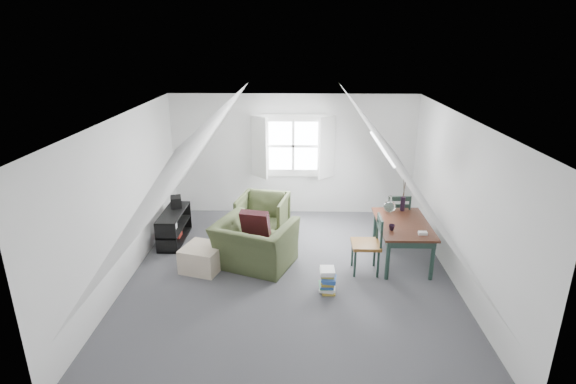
{
  "coord_description": "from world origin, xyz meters",
  "views": [
    {
      "loc": [
        0.12,
        -6.24,
        3.6
      ],
      "look_at": [
        -0.05,
        0.6,
        1.2
      ],
      "focal_mm": 28.0,
      "sensor_mm": 36.0,
      "label": 1
    }
  ],
  "objects_px": {
    "armchair_far": "(263,236)",
    "ottoman": "(203,258)",
    "magazine_stack": "(328,281)",
    "dining_table": "(403,228)",
    "armchair_near": "(255,265)",
    "dining_chair_near": "(368,243)",
    "dining_chair_far": "(396,216)",
    "media_shelf": "(174,228)"
  },
  "relations": [
    {
      "from": "armchair_near",
      "to": "dining_table",
      "type": "height_order",
      "value": "dining_table"
    },
    {
      "from": "ottoman",
      "to": "dining_table",
      "type": "relative_size",
      "value": 0.43
    },
    {
      "from": "dining_chair_near",
      "to": "media_shelf",
      "type": "xyz_separation_m",
      "value": [
        -3.38,
        1.04,
        -0.24
      ]
    },
    {
      "from": "dining_chair_far",
      "to": "media_shelf",
      "type": "relative_size",
      "value": 0.85
    },
    {
      "from": "magazine_stack",
      "to": "dining_chair_far",
      "type": "bearing_deg",
      "value": 52.8
    },
    {
      "from": "media_shelf",
      "to": "armchair_near",
      "type": "bearing_deg",
      "value": -24.72
    },
    {
      "from": "armchair_far",
      "to": "dining_table",
      "type": "distance_m",
      "value": 2.62
    },
    {
      "from": "dining_table",
      "to": "dining_chair_near",
      "type": "distance_m",
      "value": 0.73
    },
    {
      "from": "magazine_stack",
      "to": "armchair_far",
      "type": "bearing_deg",
      "value": 119.64
    },
    {
      "from": "armchair_far",
      "to": "dining_chair_near",
      "type": "bearing_deg",
      "value": -25.21
    },
    {
      "from": "dining_chair_far",
      "to": "media_shelf",
      "type": "bearing_deg",
      "value": -10.77
    },
    {
      "from": "armchair_near",
      "to": "ottoman",
      "type": "bearing_deg",
      "value": 30.98
    },
    {
      "from": "ottoman",
      "to": "dining_chair_near",
      "type": "xyz_separation_m",
      "value": [
        2.64,
        -0.01,
        0.3
      ]
    },
    {
      "from": "armchair_near",
      "to": "ottoman",
      "type": "height_order",
      "value": "ottoman"
    },
    {
      "from": "armchair_far",
      "to": "ottoman",
      "type": "relative_size",
      "value": 1.49
    },
    {
      "from": "dining_table",
      "to": "media_shelf",
      "type": "distance_m",
      "value": 4.06
    },
    {
      "from": "armchair_near",
      "to": "dining_chair_near",
      "type": "relative_size",
      "value": 1.25
    },
    {
      "from": "armchair_far",
      "to": "ottoman",
      "type": "height_order",
      "value": "armchair_far"
    },
    {
      "from": "ottoman",
      "to": "dining_chair_far",
      "type": "distance_m",
      "value": 3.51
    },
    {
      "from": "armchair_far",
      "to": "ottoman",
      "type": "distance_m",
      "value": 1.58
    },
    {
      "from": "armchair_far",
      "to": "media_shelf",
      "type": "height_order",
      "value": "media_shelf"
    },
    {
      "from": "media_shelf",
      "to": "dining_chair_near",
      "type": "bearing_deg",
      "value": -12.42
    },
    {
      "from": "dining_chair_far",
      "to": "dining_chair_near",
      "type": "distance_m",
      "value": 1.32
    },
    {
      "from": "dining_table",
      "to": "dining_chair_far",
      "type": "bearing_deg",
      "value": 90.46
    },
    {
      "from": "dining_chair_near",
      "to": "media_shelf",
      "type": "distance_m",
      "value": 3.55
    },
    {
      "from": "armchair_far",
      "to": "armchair_near",
      "type": "bearing_deg",
      "value": -80.69
    },
    {
      "from": "dining_table",
      "to": "dining_chair_far",
      "type": "relative_size",
      "value": 1.47
    },
    {
      "from": "ottoman",
      "to": "magazine_stack",
      "type": "bearing_deg",
      "value": -17.8
    },
    {
      "from": "armchair_far",
      "to": "dining_table",
      "type": "xyz_separation_m",
      "value": [
        2.38,
        -0.93,
        0.6
      ]
    },
    {
      "from": "armchair_far",
      "to": "dining_chair_far",
      "type": "distance_m",
      "value": 2.49
    },
    {
      "from": "dining_table",
      "to": "ottoman",
      "type": "bearing_deg",
      "value": -168.64
    },
    {
      "from": "ottoman",
      "to": "media_shelf",
      "type": "relative_size",
      "value": 0.53
    },
    {
      "from": "armchair_near",
      "to": "dining_chair_near",
      "type": "height_order",
      "value": "dining_chair_near"
    },
    {
      "from": "magazine_stack",
      "to": "dining_table",
      "type": "bearing_deg",
      "value": 38.14
    },
    {
      "from": "magazine_stack",
      "to": "dining_chair_near",
      "type": "bearing_deg",
      "value": 43.01
    },
    {
      "from": "armchair_far",
      "to": "magazine_stack",
      "type": "height_order",
      "value": "armchair_far"
    },
    {
      "from": "ottoman",
      "to": "dining_chair_near",
      "type": "height_order",
      "value": "dining_chair_near"
    },
    {
      "from": "dining_table",
      "to": "media_shelf",
      "type": "height_order",
      "value": "dining_table"
    },
    {
      "from": "armchair_near",
      "to": "media_shelf",
      "type": "relative_size",
      "value": 1.07
    },
    {
      "from": "dining_chair_far",
      "to": "magazine_stack",
      "type": "bearing_deg",
      "value": 40.56
    },
    {
      "from": "ottoman",
      "to": "dining_chair_far",
      "type": "xyz_separation_m",
      "value": [
        3.31,
        1.13,
        0.29
      ]
    },
    {
      "from": "dining_table",
      "to": "armchair_near",
      "type": "bearing_deg",
      "value": -169.66
    }
  ]
}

